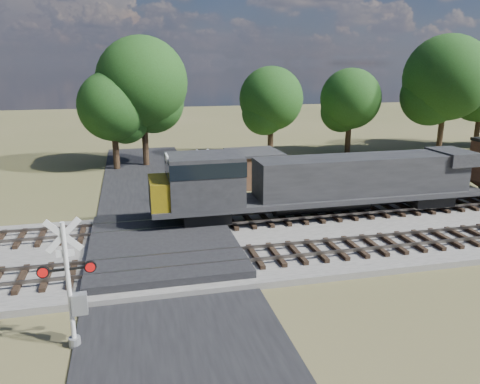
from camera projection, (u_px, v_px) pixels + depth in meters
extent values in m
plane|color=#4C502B|center=(164.00, 255.00, 22.55)|extent=(160.00, 160.00, 0.00)
cube|color=gray|center=(350.00, 232.00, 25.22)|extent=(140.00, 10.00, 0.30)
cube|color=black|center=(164.00, 255.00, 22.54)|extent=(7.00, 60.00, 0.08)
cube|color=#262628|center=(163.00, 246.00, 22.94)|extent=(7.00, 9.00, 0.62)
cube|color=black|center=(212.00, 260.00, 21.02)|extent=(44.00, 2.60, 0.18)
cube|color=#5C564F|center=(382.00, 247.00, 22.10)|extent=(140.00, 0.08, 0.15)
cube|color=#5C564F|center=(367.00, 237.00, 23.44)|extent=(140.00, 0.08, 0.15)
cube|color=black|center=(196.00, 225.00, 25.71)|extent=(44.00, 2.60, 0.18)
cube|color=#5C564F|center=(337.00, 215.00, 26.79)|extent=(140.00, 0.08, 0.15)
cube|color=#5C564F|center=(326.00, 208.00, 28.13)|extent=(140.00, 0.08, 0.15)
cylinder|color=silver|center=(69.00, 287.00, 14.75)|extent=(0.15, 0.15, 4.30)
cylinder|color=gray|center=(75.00, 342.00, 15.28)|extent=(0.39, 0.39, 0.32)
cube|color=silver|center=(63.00, 235.00, 14.29)|extent=(1.13, 0.10, 1.12)
cube|color=silver|center=(63.00, 235.00, 14.29)|extent=(1.13, 0.10, 1.12)
cube|color=silver|center=(65.00, 253.00, 14.45)|extent=(0.54, 0.06, 0.24)
cube|color=black|center=(67.00, 269.00, 14.59)|extent=(1.72, 0.15, 0.06)
cylinder|color=red|center=(43.00, 272.00, 14.40)|extent=(0.39, 0.13, 0.39)
cylinder|color=red|center=(90.00, 267.00, 14.78)|extent=(0.39, 0.13, 0.39)
cube|color=gray|center=(80.00, 304.00, 14.99)|extent=(0.50, 0.35, 0.70)
cylinder|color=silver|center=(203.00, 178.00, 30.02)|extent=(0.13, 0.13, 3.64)
cylinder|color=gray|center=(204.00, 203.00, 30.47)|extent=(0.33, 0.33, 0.27)
cube|color=silver|center=(203.00, 156.00, 29.64)|extent=(0.95, 0.16, 0.95)
cube|color=silver|center=(203.00, 156.00, 29.64)|extent=(0.95, 0.16, 0.95)
cube|color=silver|center=(203.00, 164.00, 29.77)|extent=(0.45, 0.09, 0.20)
cube|color=black|center=(203.00, 171.00, 29.89)|extent=(1.45, 0.24, 0.05)
cylinder|color=red|center=(212.00, 170.00, 30.10)|extent=(0.34, 0.13, 0.33)
cylinder|color=red|center=(194.00, 171.00, 29.69)|extent=(0.34, 0.13, 0.33)
cube|color=gray|center=(200.00, 187.00, 30.09)|extent=(0.44, 0.32, 0.59)
cube|color=#4C3120|center=(254.00, 169.00, 35.40)|extent=(3.62, 3.62, 2.44)
cube|color=#2D2D30|center=(254.00, 152.00, 35.06)|extent=(3.98, 3.98, 0.17)
cylinder|color=black|center=(116.00, 146.00, 40.31)|extent=(0.56, 0.56, 4.22)
sphere|color=#1C3C13|center=(113.00, 106.00, 39.41)|extent=(5.90, 5.90, 5.90)
cylinder|color=black|center=(145.00, 134.00, 41.70)|extent=(0.56, 0.56, 5.66)
sphere|color=#1C3C13|center=(142.00, 82.00, 40.49)|extent=(7.92, 7.92, 7.92)
cylinder|color=black|center=(271.00, 135.00, 45.75)|extent=(0.56, 0.56, 4.37)
sphere|color=#1C3C13|center=(271.00, 99.00, 44.83)|extent=(6.12, 6.12, 6.12)
cylinder|color=black|center=(348.00, 133.00, 47.32)|extent=(0.56, 0.56, 4.28)
sphere|color=#1C3C13|center=(350.00, 99.00, 46.41)|extent=(5.99, 5.99, 5.99)
cylinder|color=black|center=(441.00, 126.00, 46.19)|extent=(0.56, 0.56, 5.86)
sphere|color=#1C3C13|center=(447.00, 78.00, 44.94)|extent=(8.20, 8.20, 8.20)
cylinder|color=black|center=(478.00, 122.00, 50.73)|extent=(0.56, 0.56, 5.68)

